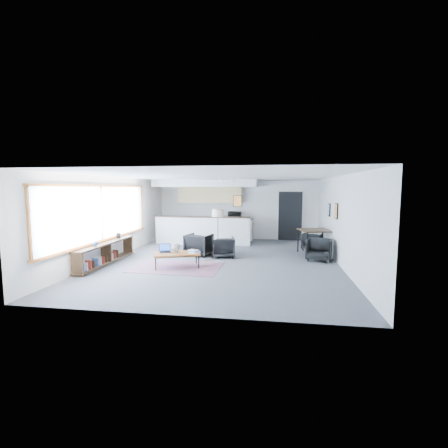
# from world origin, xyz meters

# --- Properties ---
(room) EXTENTS (7.02, 9.02, 2.62)m
(room) POSITION_xyz_m (0.00, 0.00, 1.30)
(room) COLOR #4B4B4E
(room) RESTS_ON ground
(window) EXTENTS (0.10, 5.95, 1.66)m
(window) POSITION_xyz_m (-3.46, -0.90, 1.46)
(window) COLOR #8CBFFF
(window) RESTS_ON room
(console) EXTENTS (0.35, 3.00, 0.80)m
(console) POSITION_xyz_m (-3.30, -1.05, 0.33)
(console) COLOR #332112
(console) RESTS_ON floor
(kitchenette) EXTENTS (4.20, 1.96, 2.60)m
(kitchenette) POSITION_xyz_m (-1.20, 3.71, 1.38)
(kitchenette) COLOR white
(kitchenette) RESTS_ON floor
(doorway) EXTENTS (1.10, 0.12, 2.15)m
(doorway) POSITION_xyz_m (2.30, 4.42, 1.07)
(doorway) COLOR black
(doorway) RESTS_ON room
(track_light) EXTENTS (1.60, 0.07, 0.15)m
(track_light) POSITION_xyz_m (-0.59, 2.20, 2.53)
(track_light) COLOR silver
(track_light) RESTS_ON room
(wall_art_lower) EXTENTS (0.03, 0.38, 0.48)m
(wall_art_lower) POSITION_xyz_m (3.47, 0.40, 1.55)
(wall_art_lower) COLOR black
(wall_art_lower) RESTS_ON room
(wall_art_upper) EXTENTS (0.03, 0.34, 0.44)m
(wall_art_upper) POSITION_xyz_m (3.47, 1.70, 1.50)
(wall_art_upper) COLOR black
(wall_art_upper) RESTS_ON room
(kilim_rug) EXTENTS (2.51, 1.76, 0.01)m
(kilim_rug) POSITION_xyz_m (-1.11, -1.10, 0.01)
(kilim_rug) COLOR brown
(kilim_rug) RESTS_ON floor
(coffee_table) EXTENTS (1.43, 1.09, 0.42)m
(coffee_table) POSITION_xyz_m (-1.11, -1.10, 0.38)
(coffee_table) COLOR brown
(coffee_table) RESTS_ON floor
(laptop) EXTENTS (0.40, 0.37, 0.23)m
(laptop) POSITION_xyz_m (-1.48, -1.00, 0.48)
(laptop) COLOR black
(laptop) RESTS_ON coffee_table
(ceramic_pot) EXTENTS (0.28, 0.28, 0.28)m
(ceramic_pot) POSITION_xyz_m (-1.14, -1.05, 0.55)
(ceramic_pot) COLOR gray
(ceramic_pot) RESTS_ON coffee_table
(book_stack) EXTENTS (0.36, 0.33, 0.09)m
(book_stack) POSITION_xyz_m (-0.63, -1.02, 0.46)
(book_stack) COLOR silver
(book_stack) RESTS_ON coffee_table
(coaster) EXTENTS (0.13, 0.13, 0.01)m
(coaster) POSITION_xyz_m (-0.98, -1.31, 0.42)
(coaster) COLOR #E5590C
(coaster) RESTS_ON coffee_table
(armchair_left) EXTENTS (0.91, 0.87, 0.80)m
(armchair_left) POSITION_xyz_m (-0.86, 0.61, 0.40)
(armchair_left) COLOR black
(armchair_left) RESTS_ON floor
(armchair_right) EXTENTS (0.83, 0.79, 0.72)m
(armchair_right) POSITION_xyz_m (-0.01, 0.50, 0.36)
(armchair_right) COLOR black
(armchair_right) RESTS_ON floor
(floor_lamp) EXTENTS (0.44, 0.44, 1.49)m
(floor_lamp) POSITION_xyz_m (-0.41, 1.74, 1.29)
(floor_lamp) COLOR black
(floor_lamp) RESTS_ON floor
(dining_table) EXTENTS (1.22, 1.22, 0.84)m
(dining_table) POSITION_xyz_m (3.00, 1.43, 0.77)
(dining_table) COLOR #332112
(dining_table) RESTS_ON floor
(dining_chair_near) EXTENTS (0.74, 0.71, 0.64)m
(dining_chair_near) POSITION_xyz_m (3.00, 0.42, 0.32)
(dining_chair_near) COLOR black
(dining_chair_near) RESTS_ON floor
(dining_chair_far) EXTENTS (0.71, 0.69, 0.58)m
(dining_chair_far) POSITION_xyz_m (3.00, 2.18, 0.29)
(dining_chair_far) COLOR black
(dining_chair_far) RESTS_ON floor
(microwave) EXTENTS (0.56, 0.32, 0.37)m
(microwave) POSITION_xyz_m (-0.09, 4.15, 1.12)
(microwave) COLOR black
(microwave) RESTS_ON kitchenette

